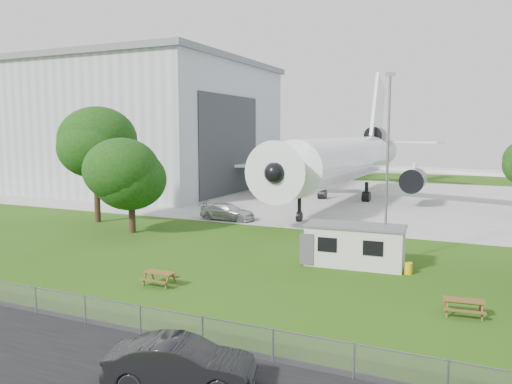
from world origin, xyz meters
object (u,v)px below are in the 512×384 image
at_px(airliner, 346,158).
at_px(picnic_west, 160,285).
at_px(site_cabin, 355,245).
at_px(picnic_east, 463,315).
at_px(hangar, 118,126).
at_px(car_centre_sedan, 181,364).

distance_m(airliner, picnic_west, 39.68).
bearing_deg(site_cabin, picnic_east, -44.63).
bearing_deg(hangar, picnic_east, -36.19).
bearing_deg(airliner, hangar, 179.78).
distance_m(site_cabin, car_centre_sedan, 17.66).
relative_size(hangar, site_cabin, 6.29).
distance_m(hangar, picnic_west, 53.98).
distance_m(hangar, picnic_east, 64.07).
relative_size(airliner, car_centre_sedan, 9.67).
bearing_deg(airliner, picnic_east, -67.84).
bearing_deg(hangar, airliner, -0.22).
xyz_separation_m(site_cabin, picnic_west, (-8.87, -8.63, -1.31)).
bearing_deg(picnic_east, car_centre_sedan, -133.76).
height_order(site_cabin, picnic_west, site_cabin).
height_order(hangar, car_centre_sedan, hangar).
xyz_separation_m(airliner, site_cabin, (8.51, -30.69, -3.96)).
bearing_deg(site_cabin, car_centre_sedan, -95.20).
height_order(airliner, picnic_east, airliner).
distance_m(picnic_east, car_centre_sedan, 13.79).
height_order(hangar, site_cabin, hangar).
xyz_separation_m(picnic_east, car_centre_sedan, (-8.27, -11.00, 0.81)).
xyz_separation_m(picnic_west, car_centre_sedan, (7.27, -8.95, 0.81)).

